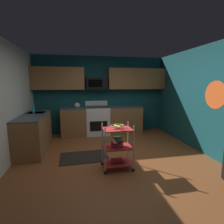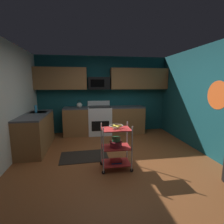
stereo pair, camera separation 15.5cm
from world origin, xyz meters
TOP-DOWN VIEW (x-y plane):
  - floor at (0.00, 0.00)m, footprint 4.40×4.80m
  - wall_back at (0.00, 2.43)m, footprint 4.52×0.06m
  - wall_left at (-2.23, 0.00)m, footprint 0.06×4.80m
  - wall_right at (2.23, 0.00)m, footprint 0.06×4.80m
  - wall_flower_decal at (2.20, -0.24)m, footprint 0.00×0.62m
  - counter_run at (-0.73, 1.68)m, footprint 3.54×2.21m
  - oven_range at (-0.16, 2.10)m, footprint 0.76×0.65m
  - upper_cabinets at (0.04, 2.23)m, footprint 4.40×0.33m
  - microwave at (-0.16, 2.21)m, footprint 0.70×0.39m
  - rolling_cart at (-0.03, -0.35)m, footprint 0.62×0.41m
  - fruit_bowl at (-0.03, -0.35)m, footprint 0.27×0.27m
  - mixing_bowl_large at (-0.04, -0.35)m, footprint 0.25×0.25m
  - mixing_bowl_small at (-0.03, -0.34)m, footprint 0.18×0.18m
  - book_stack at (-0.03, -0.35)m, footprint 0.22×0.19m
  - kettle at (-0.82, 2.10)m, footprint 0.21×0.18m
  - dish_soap_bottle at (-1.94, 1.26)m, footprint 0.06×0.06m
  - floor_rug at (-0.68, 0.31)m, footprint 1.13×0.74m

SIDE VIEW (x-z plane):
  - floor at x=0.00m, z-range -0.04..0.00m
  - floor_rug at x=-0.68m, z-range 0.00..0.01m
  - book_stack at x=-0.03m, z-range 0.13..0.18m
  - rolling_cart at x=-0.03m, z-range 0.00..0.91m
  - counter_run at x=-0.73m, z-range 0.00..0.92m
  - oven_range at x=-0.16m, z-range -0.07..1.03m
  - mixing_bowl_large at x=-0.04m, z-range 0.46..0.58m
  - mixing_bowl_small at x=-0.03m, z-range 0.58..0.66m
  - fruit_bowl at x=-0.03m, z-range 0.84..0.91m
  - kettle at x=-0.82m, z-range 0.86..1.13m
  - dish_soap_bottle at x=-1.94m, z-range 0.92..1.12m
  - wall_back at x=0.00m, z-range 0.00..2.60m
  - wall_left at x=-2.23m, z-range 0.00..2.60m
  - wall_right at x=2.23m, z-range 0.00..2.60m
  - wall_flower_decal at x=2.20m, z-range 1.14..1.76m
  - microwave at x=-0.16m, z-range 1.50..1.90m
  - upper_cabinets at x=0.04m, z-range 1.50..2.20m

